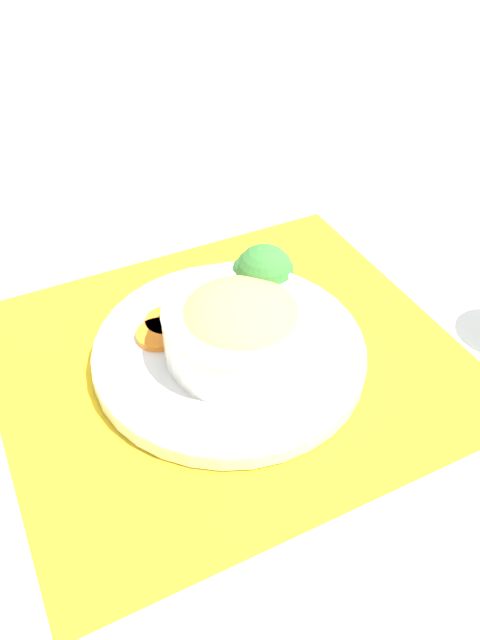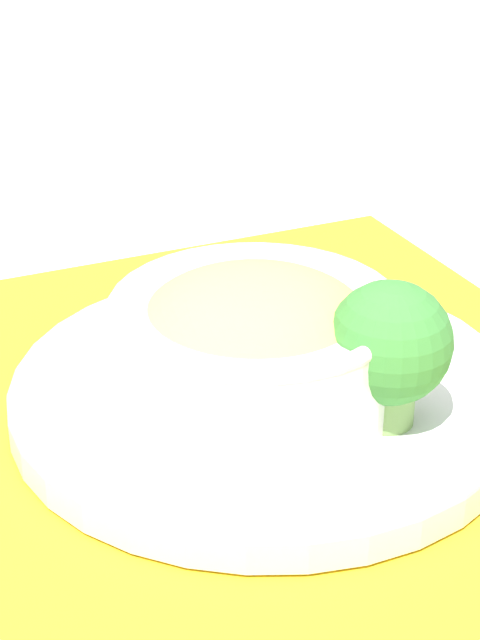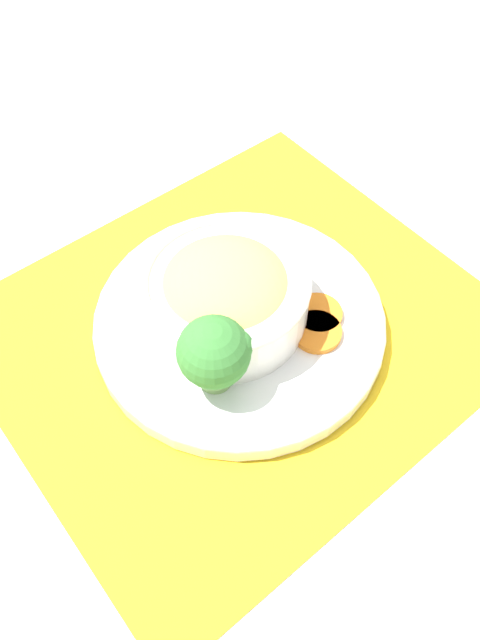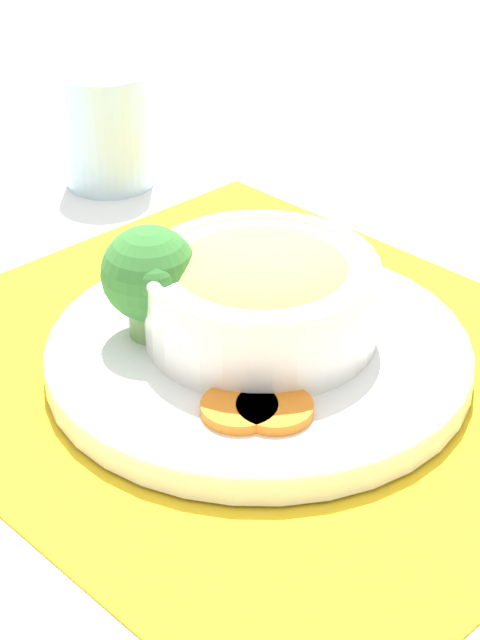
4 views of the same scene
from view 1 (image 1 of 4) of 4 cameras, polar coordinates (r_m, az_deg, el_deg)
ground_plane at (r=0.65m, az=-0.97°, el=-3.73°), size 4.00×4.00×0.00m
placemat at (r=0.65m, az=-0.97°, el=-3.61°), size 0.50×0.45×0.00m
plate at (r=0.64m, az=-0.98°, el=-2.76°), size 0.28×0.28×0.02m
bowl at (r=0.61m, az=0.09°, el=-0.49°), size 0.15×0.15×0.07m
broccoli_floret at (r=0.65m, az=2.16°, el=4.14°), size 0.06×0.06×0.08m
carrot_slice_near at (r=0.66m, az=-6.68°, el=-0.16°), size 0.05×0.05×0.01m
carrot_slice_middle at (r=0.65m, az=-7.45°, el=-1.32°), size 0.05×0.05×0.01m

